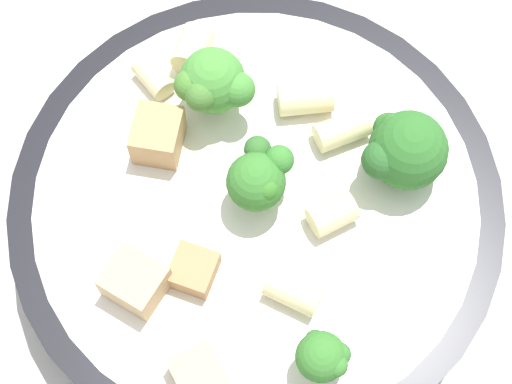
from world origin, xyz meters
The scene contains 16 objects.
ground_plane centered at (0.00, 0.00, 0.00)m, with size 2.00×2.00×0.00m, color beige.
pasta_bowl centered at (0.00, 0.00, 0.02)m, with size 0.25×0.25×0.04m.
broccoli_floret_0 centered at (-0.05, 0.02, 0.07)m, with size 0.04×0.04×0.04m.
broccoli_floret_1 centered at (0.03, 0.07, 0.06)m, with size 0.04×0.04×0.04m.
broccoli_floret_2 centered at (0.00, 0.01, 0.06)m, with size 0.03×0.03×0.04m.
broccoli_floret_3 centered at (0.08, -0.03, 0.06)m, with size 0.02×0.02×0.03m.
rigatoni_0 centered at (0.00, 0.06, 0.05)m, with size 0.02×0.02×0.03m, color beige.
rigatoni_1 centered at (0.03, 0.02, 0.05)m, with size 0.02×0.02×0.02m, color beige.
rigatoni_2 centered at (-0.03, 0.05, 0.05)m, with size 0.02×0.02×0.03m, color beige.
rigatoni_3 centered at (-0.08, 0.03, 0.05)m, with size 0.02×0.02×0.02m, color beige.
rigatoni_4 centered at (-0.09, 0.00, 0.05)m, with size 0.01×0.01×0.02m, color beige.
rigatoni_5 centered at (0.05, -0.02, 0.05)m, with size 0.02×0.02×0.03m, color beige.
chicken_chunk_0 centered at (0.01, -0.05, 0.05)m, with size 0.02×0.02×0.01m, color #A87A4C.
chicken_chunk_1 centered at (0.00, -0.07, 0.05)m, with size 0.03×0.02×0.02m, color tan.
chicken_chunk_2 centered at (0.05, -0.08, 0.05)m, with size 0.02×0.02×0.02m, color tan.
chicken_chunk_3 centered at (-0.05, -0.02, 0.05)m, with size 0.03×0.02×0.02m, color tan.
Camera 1 is at (0.13, -0.10, 0.43)m, focal length 60.00 mm.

